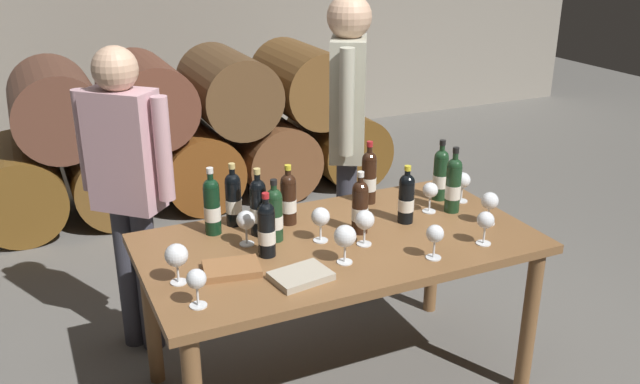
% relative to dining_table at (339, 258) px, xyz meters
% --- Properties ---
extents(ground_plane, '(14.00, 14.00, 0.00)m').
position_rel_dining_table_xyz_m(ground_plane, '(0.00, 0.00, -0.67)').
color(ground_plane, '#66635E').
extents(barrel_stack, '(3.12, 0.90, 1.15)m').
position_rel_dining_table_xyz_m(barrel_stack, '(0.00, 2.60, -0.13)').
color(barrel_stack, brown).
rests_on(barrel_stack, ground_plane).
extents(dining_table, '(1.70, 0.90, 0.76)m').
position_rel_dining_table_xyz_m(dining_table, '(0.00, 0.00, 0.00)').
color(dining_table, brown).
rests_on(dining_table, ground_plane).
extents(wine_bottle_0, '(0.07, 0.07, 0.29)m').
position_rel_dining_table_xyz_m(wine_bottle_0, '(0.12, 0.03, 0.22)').
color(wine_bottle_0, black).
rests_on(wine_bottle_0, dining_table).
extents(wine_bottle_1, '(0.07, 0.07, 0.31)m').
position_rel_dining_table_xyz_m(wine_bottle_1, '(-0.30, 0.20, 0.22)').
color(wine_bottle_1, black).
rests_on(wine_bottle_1, dining_table).
extents(wine_bottle_2, '(0.07, 0.07, 0.27)m').
position_rel_dining_table_xyz_m(wine_bottle_2, '(0.36, 0.04, 0.21)').
color(wine_bottle_2, black).
rests_on(wine_bottle_2, dining_table).
extents(wine_bottle_3, '(0.07, 0.07, 0.32)m').
position_rel_dining_table_xyz_m(wine_bottle_3, '(0.63, 0.06, 0.23)').
color(wine_bottle_3, '#19381E').
rests_on(wine_bottle_3, dining_table).
extents(wine_bottle_4, '(0.07, 0.07, 0.31)m').
position_rel_dining_table_xyz_m(wine_bottle_4, '(0.66, 0.21, 0.22)').
color(wine_bottle_4, '#19381E').
rests_on(wine_bottle_4, dining_table).
extents(wine_bottle_5, '(0.07, 0.07, 0.31)m').
position_rel_dining_table_xyz_m(wine_bottle_5, '(-0.48, 0.29, 0.22)').
color(wine_bottle_5, black).
rests_on(wine_bottle_5, dining_table).
extents(wine_bottle_6, '(0.07, 0.07, 0.28)m').
position_rel_dining_table_xyz_m(wine_bottle_6, '(-0.13, 0.25, 0.21)').
color(wine_bottle_6, black).
rests_on(wine_bottle_6, dining_table).
extents(wine_bottle_7, '(0.07, 0.07, 0.28)m').
position_rel_dining_table_xyz_m(wine_bottle_7, '(-0.34, -0.01, 0.21)').
color(wine_bottle_7, black).
rests_on(wine_bottle_7, dining_table).
extents(wine_bottle_8, '(0.07, 0.07, 0.31)m').
position_rel_dining_table_xyz_m(wine_bottle_8, '(0.32, 0.32, 0.23)').
color(wine_bottle_8, black).
rests_on(wine_bottle_8, dining_table).
extents(wine_bottle_9, '(0.07, 0.07, 0.28)m').
position_rel_dining_table_xyz_m(wine_bottle_9, '(-0.25, 0.11, 0.21)').
color(wine_bottle_9, '#19381E').
rests_on(wine_bottle_9, dining_table).
extents(wine_bottle_10, '(0.07, 0.07, 0.29)m').
position_rel_dining_table_xyz_m(wine_bottle_10, '(-0.36, 0.34, 0.22)').
color(wine_bottle_10, black).
rests_on(wine_bottle_10, dining_table).
extents(wine_glass_0, '(0.08, 0.08, 0.16)m').
position_rel_dining_table_xyz_m(wine_glass_0, '(-0.08, 0.02, 0.20)').
color(wine_glass_0, white).
rests_on(wine_glass_0, dining_table).
extents(wine_glass_1, '(0.08, 0.08, 0.15)m').
position_rel_dining_table_xyz_m(wine_glass_1, '(0.74, 0.14, 0.20)').
color(wine_glass_1, white).
rests_on(wine_glass_1, dining_table).
extents(wine_glass_2, '(0.09, 0.09, 0.16)m').
position_rel_dining_table_xyz_m(wine_glass_2, '(-0.73, -0.09, 0.21)').
color(wine_glass_2, white).
rests_on(wine_glass_2, dining_table).
extents(wine_glass_3, '(0.08, 0.08, 0.15)m').
position_rel_dining_table_xyz_m(wine_glass_3, '(-0.38, 0.12, 0.20)').
color(wine_glass_3, white).
rests_on(wine_glass_3, dining_table).
extents(wine_glass_4, '(0.09, 0.09, 0.16)m').
position_rel_dining_table_xyz_m(wine_glass_4, '(-0.08, -0.20, 0.21)').
color(wine_glass_4, white).
rests_on(wine_glass_4, dining_table).
extents(wine_glass_5, '(0.07, 0.07, 0.15)m').
position_rel_dining_table_xyz_m(wine_glass_5, '(0.27, -0.32, 0.20)').
color(wine_glass_5, white).
rests_on(wine_glass_5, dining_table).
extents(wine_glass_6, '(0.07, 0.07, 0.15)m').
position_rel_dining_table_xyz_m(wine_glass_6, '(0.52, 0.10, 0.20)').
color(wine_glass_6, white).
rests_on(wine_glass_6, dining_table).
extents(wine_glass_7, '(0.08, 0.08, 0.16)m').
position_rel_dining_table_xyz_m(wine_glass_7, '(0.07, -0.09, 0.20)').
color(wine_glass_7, white).
rests_on(wine_glass_7, dining_table).
extents(wine_glass_8, '(0.07, 0.07, 0.15)m').
position_rel_dining_table_xyz_m(wine_glass_8, '(0.54, -0.30, 0.20)').
color(wine_glass_8, white).
rests_on(wine_glass_8, dining_table).
extents(wine_glass_9, '(0.08, 0.08, 0.15)m').
position_rel_dining_table_xyz_m(wine_glass_9, '(0.69, -0.13, 0.20)').
color(wine_glass_9, white).
rests_on(wine_glass_9, dining_table).
extents(wine_glass_10, '(0.07, 0.07, 0.15)m').
position_rel_dining_table_xyz_m(wine_glass_10, '(-0.70, -0.29, 0.20)').
color(wine_glass_10, white).
rests_on(wine_glass_10, dining_table).
extents(tasting_notebook, '(0.24, 0.20, 0.03)m').
position_rel_dining_table_xyz_m(tasting_notebook, '(-0.52, -0.09, 0.11)').
color(tasting_notebook, '#936038').
rests_on(tasting_notebook, dining_table).
extents(leather_ledger, '(0.24, 0.19, 0.03)m').
position_rel_dining_table_xyz_m(leather_ledger, '(-0.29, -0.26, 0.11)').
color(leather_ledger, '#B2A893').
rests_on(leather_ledger, dining_table).
extents(sommelier_presenting, '(0.31, 0.44, 1.72)m').
position_rel_dining_table_xyz_m(sommelier_presenting, '(0.42, 0.75, 0.37)').
color(sommelier_presenting, '#383842').
rests_on(sommelier_presenting, ground_plane).
extents(taster_seated_left, '(0.38, 0.36, 1.54)m').
position_rel_dining_table_xyz_m(taster_seated_left, '(-0.76, 0.72, 0.25)').
color(taster_seated_left, '#383842').
rests_on(taster_seated_left, ground_plane).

